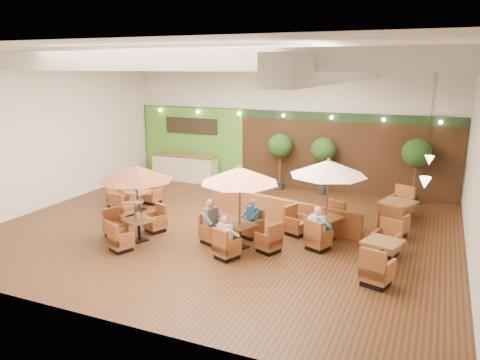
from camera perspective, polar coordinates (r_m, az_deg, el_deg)
The scene contains 17 objects.
room at distance 15.21m, azimuth 0.90°, elevation 8.43°, with size 14.04×14.00×5.52m.
service_counter at distance 21.17m, azimuth -6.75°, elevation 1.49°, with size 3.00×0.75×1.18m.
booth_divider at distance 15.53m, azimuth 4.80°, elevation -3.69°, with size 5.78×0.18×0.80m, color brown.
table_0 at distance 13.80m, azimuth -12.66°, elevation -0.66°, with size 2.30×2.44×2.34m.
table_1 at distance 12.95m, azimuth -0.04°, elevation -1.40°, with size 2.50×2.50×2.40m.
table_2 at distance 13.81m, azimuth 10.41°, elevation -0.13°, with size 2.41×2.56×2.46m.
table_3 at distance 17.24m, azimuth -12.97°, elevation -2.08°, with size 1.67×2.44×1.48m.
table_4 at distance 12.49m, azimuth 16.89°, elevation -8.80°, with size 1.08×2.73×0.97m.
table_5 at distance 15.87m, azimuth 18.60°, elevation -3.97°, with size 1.23×3.01×1.06m.
topiary_0 at distance 19.33m, azimuth 4.91°, elevation 3.90°, with size 1.01×1.01×2.35m.
topiary_1 at distance 18.85m, azimuth 10.13°, elevation 3.36°, with size 0.99×0.99×2.30m.
topiary_2 at distance 18.37m, azimuth 20.71°, elevation 2.81°, with size 1.06×1.06×2.47m.
diner_0 at distance 12.46m, azimuth -1.65°, elevation -6.38°, with size 0.43×0.42×0.77m.
diner_1 at distance 13.99m, azimuth 1.39°, elevation -4.20°, with size 0.40×0.39×0.71m.
diner_2 at distance 13.56m, azimuth -3.45°, elevation -4.58°, with size 0.44×0.47×0.85m.
diner_3 at distance 13.24m, azimuth 9.57°, elevation -5.31°, with size 0.45×0.43×0.79m.
diner_4 at distance 13.24m, azimuth 9.57°, elevation -5.28°, with size 0.45×0.41×0.81m.
Camera 1 is at (6.04, -12.78, 5.02)m, focal length 35.00 mm.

